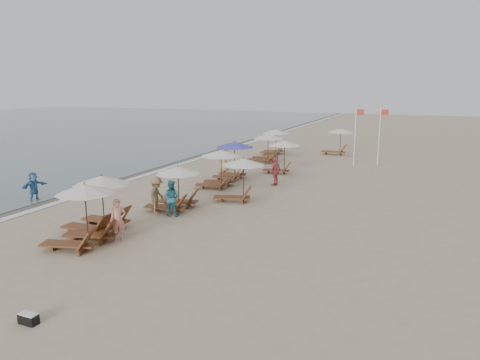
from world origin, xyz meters
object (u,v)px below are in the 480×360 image
at_px(inland_station_2, 337,139).
at_px(waterline_walker, 34,187).
at_px(lounger_station_6, 274,140).
at_px(lounger_station_1, 98,205).
at_px(beachgoer_mid_a, 171,198).
at_px(beachgoer_mid_b, 157,195).
at_px(lounger_station_0, 81,218).
at_px(beachgoer_near, 118,220).
at_px(flag_pole_near, 356,133).
at_px(lounger_station_3, 218,167).
at_px(lounger_station_2, 174,188).
at_px(inland_station_0, 239,174).
at_px(beachgoer_far_b, 224,159).
at_px(lounger_station_4, 232,158).
at_px(beachgoer_far_a, 275,171).
at_px(inland_station_1, 282,152).
at_px(duffel_bag, 28,319).
at_px(lounger_station_5, 265,148).

relative_size(inland_station_2, waterline_walker, 1.80).
relative_size(lounger_station_6, waterline_walker, 1.70).
relative_size(lounger_station_1, beachgoer_mid_a, 1.61).
height_order(lounger_station_1, beachgoer_mid_b, lounger_station_1).
distance_m(lounger_station_0, waterline_walker, 8.20).
height_order(beachgoer_near, beachgoer_mid_b, beachgoer_mid_b).
relative_size(lounger_station_0, flag_pole_near, 0.59).
xyz_separation_m(lounger_station_1, lounger_station_3, (1.04, 9.05, 0.10)).
bearing_deg(lounger_station_2, waterline_walker, -169.27).
xyz_separation_m(lounger_station_6, inland_station_2, (5.01, 1.96, 0.13)).
bearing_deg(inland_station_0, beachgoer_far_b, 120.45).
bearing_deg(lounger_station_4, beachgoer_mid_b, -90.64).
bearing_deg(lounger_station_1, inland_station_0, 62.57).
relative_size(lounger_station_2, flag_pole_near, 0.59).
height_order(lounger_station_0, lounger_station_2, lounger_station_0).
height_order(lounger_station_4, inland_station_0, lounger_station_4).
distance_m(lounger_station_3, lounger_station_4, 2.47).
distance_m(lounger_station_0, beachgoer_mid_a, 4.82).
bearing_deg(beachgoer_mid_b, beachgoer_far_a, -30.43).
xyz_separation_m(inland_station_1, beachgoer_far_b, (-3.81, -0.94, -0.59)).
relative_size(beachgoer_mid_a, beachgoer_mid_b, 0.98).
relative_size(lounger_station_4, waterline_walker, 1.72).
bearing_deg(lounger_station_1, beachgoer_far_b, 92.98).
bearing_deg(waterline_walker, inland_station_2, -16.14).
xyz_separation_m(beachgoer_mid_a, beachgoer_far_a, (2.35, 7.82, 0.03)).
bearing_deg(lounger_station_3, inland_station_2, 75.74).
relative_size(lounger_station_6, beachgoer_near, 1.54).
height_order(beachgoer_far_b, flag_pole_near, flag_pole_near).
distance_m(lounger_station_6, beachgoer_near, 23.09).
bearing_deg(lounger_station_3, inland_station_0, -46.38).
height_order(lounger_station_4, beachgoer_mid_a, lounger_station_4).
bearing_deg(flag_pole_near, duffel_bag, -98.49).
height_order(lounger_station_2, beachgoer_far_b, lounger_station_2).
distance_m(lounger_station_0, lounger_station_1, 1.84).
distance_m(lounger_station_2, lounger_station_5, 14.40).
xyz_separation_m(beachgoer_near, waterline_walker, (-7.85, 3.25, -0.08)).
height_order(beachgoer_near, beachgoer_mid_a, beachgoer_near).
height_order(lounger_station_3, inland_station_1, inland_station_1).
height_order(inland_station_1, beachgoer_mid_b, inland_station_1).
distance_m(lounger_station_0, lounger_station_6, 24.05).
xyz_separation_m(beachgoer_far_b, duffel_bag, (4.01, -20.13, -0.75)).
relative_size(beachgoer_near, waterline_walker, 1.11).
xyz_separation_m(lounger_station_3, lounger_station_6, (-1.14, 13.28, 0.04)).
height_order(lounger_station_2, waterline_walker, lounger_station_2).
height_order(inland_station_2, beachgoer_mid_a, inland_station_2).
bearing_deg(lounger_station_6, lounger_station_1, -89.75).
height_order(inland_station_1, beachgoer_near, inland_station_1).
relative_size(lounger_station_4, inland_station_0, 0.97).
relative_size(lounger_station_4, duffel_bag, 5.16).
xyz_separation_m(inland_station_2, beachgoer_mid_a, (-3.35, -21.27, -0.53)).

